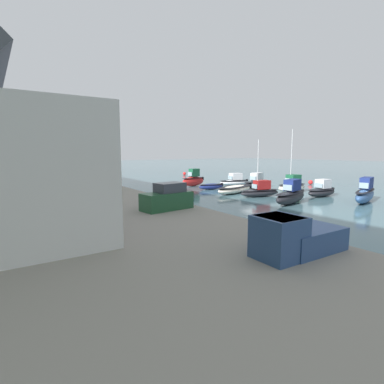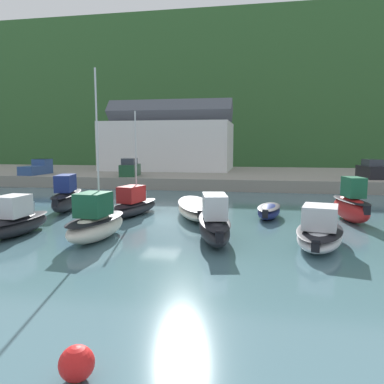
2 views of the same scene
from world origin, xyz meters
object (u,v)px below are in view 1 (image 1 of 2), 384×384
object	(u,v)px
moored_boat_2	(235,189)
mooring_buoy_1	(311,182)
moored_boat_1	(260,191)
moored_boat_7	(292,186)
pickup_truck_1	(293,237)
mooring_buoy_0	(184,174)
moored_boat_5	(365,193)
moored_boat_0	(291,195)
moored_boat_4	(193,180)
moored_boat_8	(256,183)
moored_boat_9	(235,181)
moored_boat_6	(322,190)
pickup_truck_0	(41,171)
parked_car_2	(31,168)
parked_car_0	(167,198)
parked_car_3	(69,176)
moored_boat_3	(211,186)

from	to	relation	value
moored_boat_2	mooring_buoy_1	bearing A→B (deg)	-103.20
moored_boat_1	moored_boat_7	distance (m)	7.04
pickup_truck_1	mooring_buoy_0	xyz separation A→B (m)	(54.65, -29.03, -1.72)
moored_boat_5	moored_boat_0	bearing A→B (deg)	45.72
mooring_buoy_0	moored_boat_4	bearing A→B (deg)	151.19
moored_boat_8	moored_boat_9	world-z (taller)	moored_boat_8
moored_boat_6	pickup_truck_0	xyz separation A→B (m)	(42.15, 28.19, 1.30)
moored_boat_1	moored_boat_4	distance (m)	14.98
moored_boat_7	parked_car_2	world-z (taller)	moored_boat_7
moored_boat_7	parked_car_0	world-z (taller)	moored_boat_7
moored_boat_8	mooring_buoy_1	xyz separation A→B (m)	(-1.48, -12.41, -0.53)
moored_boat_5	parked_car_2	bearing A→B (deg)	9.36
moored_boat_4	mooring_buoy_1	xyz separation A→B (m)	(-9.84, -18.98, -0.72)
parked_car_3	mooring_buoy_0	distance (m)	33.49
moored_boat_1	parked_car_3	xyz separation A→B (m)	(21.24, 19.48, 1.43)
parked_car_2	moored_boat_3	bearing A→B (deg)	116.01
moored_boat_4	parked_car_2	xyz separation A→B (m)	(35.25, 21.17, 1.10)
moored_boat_4	mooring_buoy_1	world-z (taller)	moored_boat_4
moored_boat_4	moored_boat_0	bearing A→B (deg)	168.48
moored_boat_9	parked_car_3	world-z (taller)	parked_car_3
moored_boat_7	moored_boat_9	xyz separation A→B (m)	(11.61, 0.78, -0.21)
moored_boat_4	moored_boat_7	bearing A→B (deg)	-162.46
moored_boat_3	parked_car_3	xyz separation A→B (m)	(11.61, 18.72, 1.71)
parked_car_2	mooring_buoy_1	xyz separation A→B (m)	(-45.10, -40.16, -1.83)
moored_boat_5	moored_boat_7	bearing A→B (deg)	-17.11
moored_boat_6	moored_boat_7	world-z (taller)	moored_boat_7
moored_boat_5	mooring_buoy_0	distance (m)	45.76
moored_boat_9	mooring_buoy_0	xyz separation A→B (m)	(23.53, -4.51, -0.35)
moored_boat_2	moored_boat_5	xyz separation A→B (m)	(-14.50, -7.35, 0.50)
moored_boat_5	pickup_truck_1	world-z (taller)	pickup_truck_1
moored_boat_9	parked_car_0	xyz separation A→B (m)	(-18.52, 23.99, 1.47)
moored_boat_6	pickup_truck_0	world-z (taller)	pickup_truck_0
moored_boat_3	parked_car_3	bearing A→B (deg)	66.24
parked_car_3	mooring_buoy_1	distance (m)	41.26
moored_boat_5	pickup_truck_0	world-z (taller)	pickup_truck_0
parked_car_0	moored_boat_6	bearing A→B (deg)	-92.51
moored_boat_0	pickup_truck_1	xyz separation A→B (m)	(-13.36, 17.13, 1.09)
moored_boat_3	mooring_buoy_1	xyz separation A→B (m)	(-4.50, -19.22, -0.11)
moored_boat_1	mooring_buoy_0	distance (m)	37.10
moored_boat_2	moored_boat_8	distance (m)	6.94
moored_boat_5	moored_boat_7	size ratio (longest dim) A/B	0.84
moored_boat_1	moored_boat_5	xyz separation A→B (m)	(-10.08, -6.82, 0.31)
moored_boat_0	pickup_truck_0	xyz separation A→B (m)	(43.42, 20.17, 1.09)
moored_boat_5	moored_boat_8	world-z (taller)	moored_boat_5
moored_boat_7	parked_car_2	bearing A→B (deg)	34.54
moored_boat_6	parked_car_0	size ratio (longest dim) A/B	1.19
moored_boat_7	mooring_buoy_1	size ratio (longest dim) A/B	11.59
moored_boat_0	moored_boat_4	xyz separation A→B (m)	(20.76, -0.62, 0.08)
moored_boat_7	mooring_buoy_1	world-z (taller)	moored_boat_7
parked_car_0	parked_car_3	distance (m)	27.84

